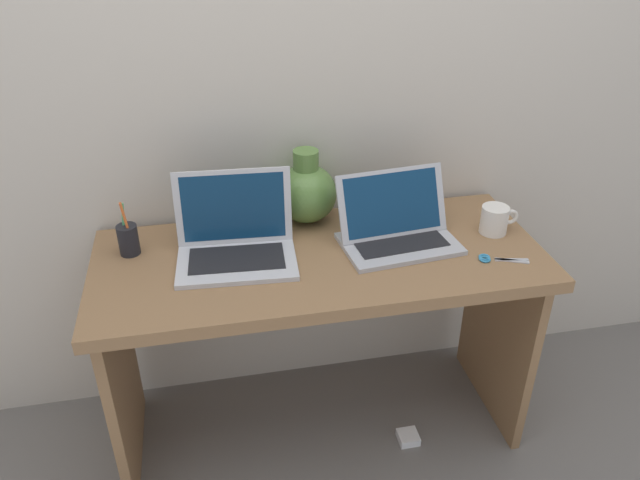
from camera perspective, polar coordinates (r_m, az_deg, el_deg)
ground_plane at (r=2.33m, az=0.00°, el=-16.64°), size 6.00×6.00×0.00m
back_wall at (r=1.98m, az=-1.95°, el=15.52°), size 4.40×0.04×2.40m
desk at (r=1.96m, az=0.00°, el=-5.34°), size 1.36×0.57×0.72m
laptop_left at (r=1.86m, az=-7.82°, el=0.44°), size 0.36×0.27×0.25m
laptop_right at (r=1.93m, az=7.01°, el=1.40°), size 0.37×0.26×0.21m
green_vase at (r=2.02m, az=-1.28°, el=4.47°), size 0.20×0.20×0.25m
coffee_mug at (r=2.04m, az=15.83°, el=1.82°), size 0.12×0.09×0.09m
pen_cup at (r=1.94m, az=-17.27°, el=0.08°), size 0.06×0.06×0.18m
scissors at (r=1.91m, az=15.78°, el=-1.69°), size 0.15×0.07×0.01m
power_brick at (r=2.29m, az=8.13°, el=-17.56°), size 0.07×0.07×0.03m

